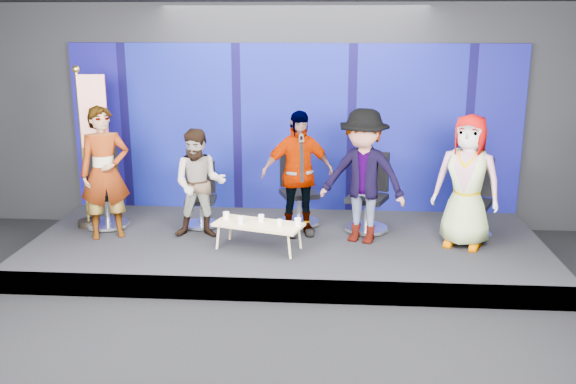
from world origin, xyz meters
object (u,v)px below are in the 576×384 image
chair_a (106,201)px  mug_a (226,216)px  panelist_a (105,173)px  chair_d (368,205)px  panelist_c (298,174)px  mug_e (298,222)px  chair_b (201,205)px  coffee_table (259,225)px  panelist_d (363,177)px  panelist_e (467,182)px  chair_c (298,200)px  chair_e (471,210)px  flag_stand (90,144)px  mug_d (279,223)px  mug_b (240,220)px  panelist_b (199,184)px  mug_c (261,218)px

chair_a → mug_a: chair_a is taller
panelist_a → chair_d: bearing=-15.8°
panelist_c → mug_e: bearing=-105.0°
mug_a → mug_e: mug_e is taller
chair_b → coffee_table: 1.34m
chair_b → panelist_d: bearing=-16.4°
panelist_a → chair_b: 1.46m
panelist_d → panelist_e: size_ratio=1.03×
panelist_e → chair_b: bearing=-166.9°
mug_e → chair_b: bearing=145.7°
chair_c → chair_e: bearing=-26.9°
chair_c → flag_stand: (-2.94, -0.37, 0.88)m
panelist_d → chair_a: bearing=-166.0°
chair_d → mug_d: bearing=-119.7°
chair_e → mug_b: (-3.15, -0.82, 0.04)m
chair_d → panelist_e: size_ratio=0.63×
panelist_b → chair_a: bearing=161.8°
panelist_c → coffee_table: panelist_c is taller
coffee_table → mug_a: 0.48m
chair_d → mug_b: bearing=-130.8°
chair_e → chair_a: bearing=-157.8°
chair_c → panelist_c: bearing=-106.6°
chair_d → panelist_d: bearing=-81.7°
panelist_d → flag_stand: 3.88m
panelist_d → mug_b: size_ratio=19.01×
chair_a → panelist_c: 2.87m
panelist_a → chair_b: (1.20, 0.58, -0.61)m
coffee_table → mug_a: bearing=161.7°
chair_e → coffee_table: chair_e is taller
panelist_c → panelist_d: (0.89, -0.23, 0.03)m
mug_b → mug_c: bearing=22.0°
mug_d → mug_e: bearing=4.9°
panelist_c → flag_stand: 2.98m
panelist_a → mug_e: size_ratio=17.84×
panelist_c → mug_b: bearing=-155.4°
mug_b → coffee_table: bearing=6.7°
chair_a → panelist_e: panelist_e is taller
chair_a → chair_e: (5.25, -0.04, -0.01)m
panelist_c → mug_b: (-0.71, -0.67, -0.48)m
chair_a → coffee_table: (2.34, -0.83, -0.05)m
panelist_c → mug_b: 1.08m
panelist_a → mug_d: panelist_a is taller
mug_b → panelist_a: bearing=168.6°
chair_b → panelist_e: 3.77m
chair_a → chair_b: (1.39, 0.11, -0.06)m
mug_a → mug_d: (0.74, -0.24, -0.01)m
chair_e → coffee_table: bearing=-142.1°
mug_b → mug_e: (0.75, -0.04, 0.00)m
chair_d → panelist_d: 0.74m
chair_b → panelist_b: bearing=-83.4°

